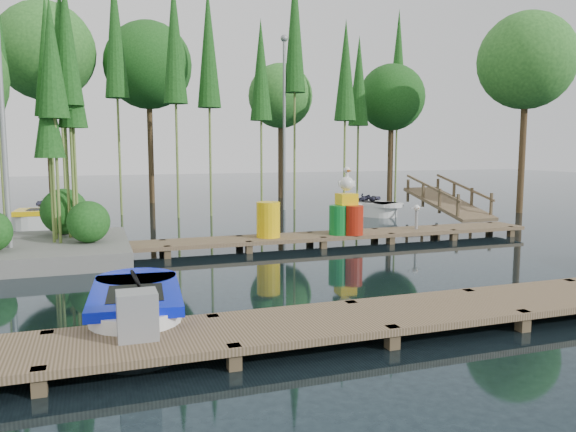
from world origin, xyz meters
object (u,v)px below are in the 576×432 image
object	(u,v)px
boat_blue	(136,309)
yellow_barrel	(268,220)
boat_yellow_far	(55,218)
drum_cluster	(348,214)
utility_cabinet	(137,315)

from	to	relation	value
boat_blue	yellow_barrel	bearing A→B (deg)	60.78
boat_blue	yellow_barrel	size ratio (longest dim) A/B	3.09
boat_yellow_far	drum_cluster	xyz separation A→B (m)	(7.78, -6.15, 0.53)
yellow_barrel	utility_cabinet	bearing A→B (deg)	-118.90
boat_blue	utility_cabinet	size ratio (longest dim) A/B	4.85
boat_yellow_far	yellow_barrel	bearing A→B (deg)	-22.91
boat_blue	boat_yellow_far	bearing A→B (deg)	103.46
boat_blue	drum_cluster	world-z (taller)	drum_cluster
utility_cabinet	drum_cluster	size ratio (longest dim) A/B	0.32
boat_yellow_far	utility_cabinet	size ratio (longest dim) A/B	5.13
boat_yellow_far	yellow_barrel	distance (m)	8.19
boat_blue	yellow_barrel	world-z (taller)	yellow_barrel
yellow_barrel	drum_cluster	size ratio (longest dim) A/B	0.51
yellow_barrel	drum_cluster	distance (m)	2.24
boat_yellow_far	yellow_barrel	world-z (taller)	boat_yellow_far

